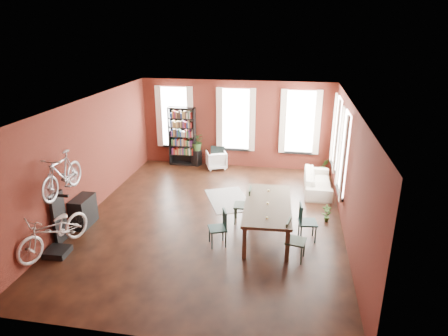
% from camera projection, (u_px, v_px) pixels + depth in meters
% --- Properties ---
extents(room, '(9.00, 9.04, 3.22)m').
position_uv_depth(room, '(224.00, 139.00, 10.80)').
color(room, black).
rests_on(room, ground).
extents(dining_table, '(1.27, 2.58, 0.86)m').
position_uv_depth(dining_table, '(267.00, 219.00, 10.07)').
color(dining_table, '#473A2B').
rests_on(dining_table, ground).
extents(dining_chair_a, '(0.54, 0.54, 0.90)m').
position_uv_depth(dining_chair_a, '(217.00, 228.00, 9.59)').
color(dining_chair_a, '#1A3A38').
rests_on(dining_chair_a, ground).
extents(dining_chair_b, '(0.47, 0.47, 0.99)m').
position_uv_depth(dining_chair_b, '(242.00, 205.00, 10.70)').
color(dining_chair_b, '#1D301C').
rests_on(dining_chair_b, ground).
extents(dining_chair_c, '(0.51, 0.51, 0.94)m').
position_uv_depth(dining_chair_c, '(296.00, 241.00, 8.99)').
color(dining_chair_c, '#1D2F1C').
rests_on(dining_chair_c, ground).
extents(dining_chair_d, '(0.49, 0.49, 0.95)m').
position_uv_depth(dining_chair_d, '(308.00, 222.00, 9.83)').
color(dining_chair_d, '#17322F').
rests_on(dining_chair_d, ground).
extents(bookshelf, '(1.00, 0.32, 2.20)m').
position_uv_depth(bookshelf, '(182.00, 136.00, 14.93)').
color(bookshelf, black).
rests_on(bookshelf, ground).
extents(white_armchair, '(0.89, 0.86, 0.72)m').
position_uv_depth(white_armchair, '(216.00, 159.00, 14.77)').
color(white_armchair, white).
rests_on(white_armchair, ground).
extents(cream_sofa, '(0.61, 2.08, 0.81)m').
position_uv_depth(cream_sofa, '(318.00, 178.00, 12.78)').
color(cream_sofa, beige).
rests_on(cream_sofa, ground).
extents(striped_rug, '(1.79, 2.15, 0.01)m').
position_uv_depth(striped_rug, '(229.00, 200.00, 12.20)').
color(striped_rug, black).
rests_on(striped_rug, ground).
extents(bike_trainer, '(0.53, 0.53, 0.15)m').
position_uv_depth(bike_trainer, '(58.00, 252.00, 9.29)').
color(bike_trainer, black).
rests_on(bike_trainer, ground).
extents(bike_wall_rack, '(0.16, 0.60, 1.30)m').
position_uv_depth(bike_wall_rack, '(59.00, 218.00, 9.67)').
color(bike_wall_rack, black).
rests_on(bike_wall_rack, ground).
extents(console_table, '(0.40, 0.80, 0.80)m').
position_uv_depth(console_table, '(83.00, 211.00, 10.57)').
color(console_table, black).
rests_on(console_table, ground).
extents(plant_stand, '(0.39, 0.39, 0.59)m').
position_uv_depth(plant_stand, '(197.00, 158.00, 15.11)').
color(plant_stand, black).
rests_on(plant_stand, ground).
extents(plant_by_sofa, '(0.41, 0.62, 0.26)m').
position_uv_depth(plant_by_sofa, '(324.00, 171.00, 14.25)').
color(plant_by_sofa, '#2B5522').
rests_on(plant_by_sofa, ground).
extents(plant_small, '(0.37, 0.53, 0.17)m').
position_uv_depth(plant_small, '(326.00, 219.00, 10.85)').
color(plant_small, '#365F26').
rests_on(plant_small, ground).
extents(bicycle_floor, '(0.96, 1.18, 1.95)m').
position_uv_depth(bicycle_floor, '(51.00, 212.00, 8.90)').
color(bicycle_floor, silver).
rests_on(bicycle_floor, bike_trainer).
extents(bicycle_hung, '(0.47, 1.00, 1.66)m').
position_uv_depth(bicycle_hung, '(60.00, 161.00, 9.12)').
color(bicycle_hung, '#A5A8AD').
rests_on(bicycle_hung, bike_wall_rack).
extents(plant_on_stand, '(0.62, 0.69, 0.53)m').
position_uv_depth(plant_on_stand, '(197.00, 143.00, 14.93)').
color(plant_on_stand, '#305321').
rests_on(plant_on_stand, plant_stand).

